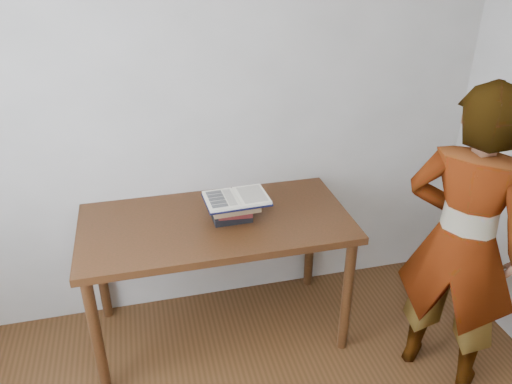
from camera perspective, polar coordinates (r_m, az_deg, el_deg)
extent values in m
cube|color=beige|center=(2.89, -6.83, 9.03)|extent=(3.50, 0.04, 2.60)
cube|color=#492212|center=(2.78, -4.60, -3.59)|extent=(1.49, 0.74, 0.04)
cylinder|color=#492212|center=(2.77, -17.73, -15.62)|extent=(0.06, 0.06, 0.75)
cylinder|color=#492212|center=(2.94, 10.35, -11.62)|extent=(0.06, 0.06, 0.75)
cylinder|color=#492212|center=(3.25, -17.38, -8.18)|extent=(0.06, 0.06, 0.75)
cylinder|color=#492212|center=(3.40, 6.21, -5.23)|extent=(0.06, 0.06, 0.75)
cube|color=black|center=(2.77, -2.86, -2.64)|extent=(0.21, 0.17, 0.04)
cube|color=maroon|center=(2.75, -2.52, -2.13)|extent=(0.20, 0.16, 0.03)
cube|color=#9D7851|center=(2.73, -2.49, -1.60)|extent=(0.27, 0.18, 0.03)
cube|color=maroon|center=(2.73, -2.45, -0.97)|extent=(0.21, 0.15, 0.03)
cube|color=black|center=(2.70, -2.25, -0.88)|extent=(0.35, 0.25, 0.01)
cube|color=beige|center=(2.67, -4.02, -0.90)|extent=(0.17, 0.23, 0.02)
cube|color=beige|center=(2.71, -0.51, -0.41)|extent=(0.17, 0.23, 0.02)
cylinder|color=beige|center=(2.69, -2.26, -0.68)|extent=(0.02, 0.23, 0.01)
cube|color=black|center=(2.73, -4.86, -0.05)|extent=(0.09, 0.04, 0.00)
cube|color=black|center=(2.70, -4.69, -0.41)|extent=(0.09, 0.04, 0.00)
cube|color=black|center=(2.67, -4.51, -0.79)|extent=(0.09, 0.04, 0.00)
cube|color=black|center=(2.63, -4.32, -1.18)|extent=(0.09, 0.04, 0.00)
cube|color=black|center=(2.60, -4.13, -1.57)|extent=(0.09, 0.04, 0.00)
cube|color=beige|center=(2.68, -3.01, -0.59)|extent=(0.05, 0.19, 0.00)
cube|color=beige|center=(2.71, -0.45, -0.23)|extent=(0.14, 0.20, 0.00)
imported|color=tan|center=(2.70, 22.48, -5.52)|extent=(0.70, 0.72, 1.67)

